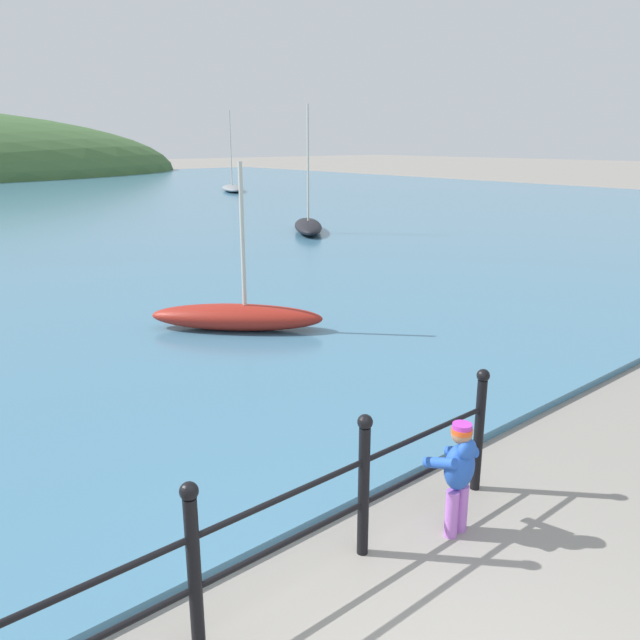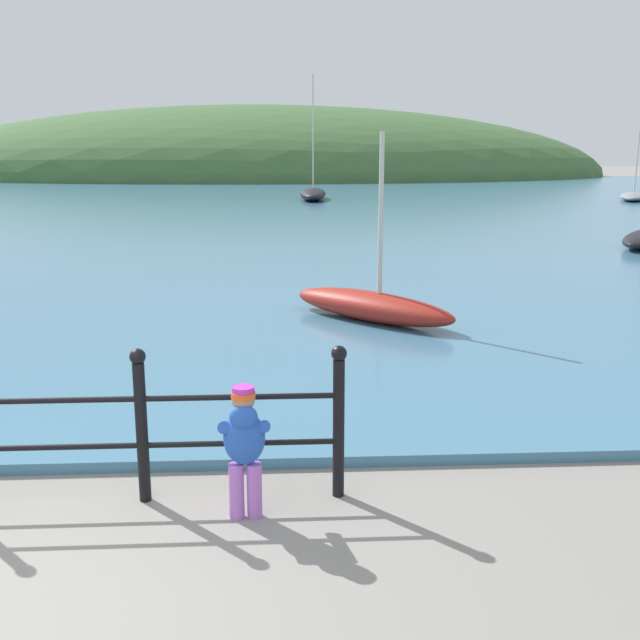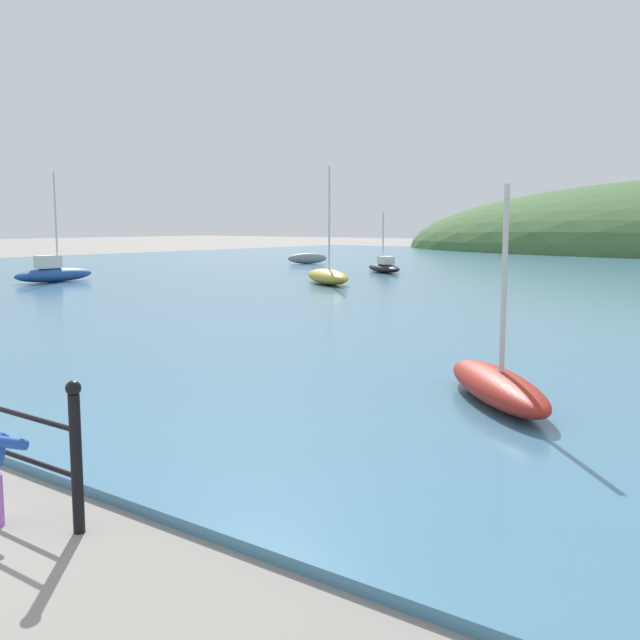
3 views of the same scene
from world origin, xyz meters
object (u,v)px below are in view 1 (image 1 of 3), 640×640
at_px(boat_green_fishing, 233,188).
at_px(child_in_coat, 459,469).
at_px(boat_far_left, 237,316).
at_px(boat_twin_mast, 308,225).

bearing_deg(boat_green_fishing, child_in_coat, -119.69).
height_order(child_in_coat, boat_green_fishing, boat_green_fishing).
bearing_deg(boat_far_left, boat_green_fishing, 57.47).
bearing_deg(child_in_coat, boat_twin_mast, 54.82).
relative_size(boat_far_left, boat_green_fishing, 0.58).
xyz_separation_m(boat_far_left, boat_twin_mast, (8.25, 8.18, -0.00)).
height_order(boat_twin_mast, boat_green_fishing, boat_green_fishing).
bearing_deg(boat_far_left, child_in_coat, -105.71).
xyz_separation_m(child_in_coat, boat_far_left, (1.65, 5.87, -0.27)).
bearing_deg(boat_twin_mast, boat_far_left, -135.25).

